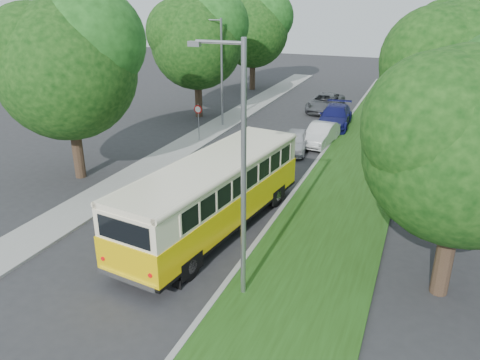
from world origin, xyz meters
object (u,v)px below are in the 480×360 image
at_px(vintage_bus, 214,196).
at_px(car_blue, 335,117).
at_px(car_silver, 295,141).
at_px(lamppost_near, 241,168).
at_px(lamppost_far, 220,69).
at_px(car_white, 321,134).
at_px(car_grey, 325,103).

bearing_deg(vintage_bus, car_blue, 93.33).
height_order(car_silver, car_blue, car_blue).
bearing_deg(lamppost_near, car_silver, 99.00).
xyz_separation_m(lamppost_far, car_white, (7.70, -1.69, -3.44)).
bearing_deg(car_silver, car_white, 52.49).
distance_m(lamppost_far, car_grey, 10.15).
xyz_separation_m(lamppost_near, car_silver, (-2.35, 14.85, -3.72)).
distance_m(car_silver, car_blue, 6.65).
bearing_deg(car_grey, car_silver, -84.75).
bearing_deg(car_white, lamppost_near, -80.49).
xyz_separation_m(car_silver, car_white, (1.15, 1.95, 0.03)).
distance_m(lamppost_near, car_grey, 26.33).
distance_m(lamppost_far, vintage_bus, 16.34).
relative_size(lamppost_near, car_grey, 1.58).
bearing_deg(car_grey, lamppost_near, -81.13).
relative_size(car_white, car_grey, 0.81).
relative_size(lamppost_near, vintage_bus, 0.77).
height_order(car_blue, car_grey, car_blue).
height_order(vintage_bus, car_grey, vintage_bus).
relative_size(lamppost_far, car_silver, 1.96).
height_order(vintage_bus, car_blue, vintage_bus).
distance_m(car_silver, car_white, 2.26).
bearing_deg(lamppost_near, car_white, 94.11).
bearing_deg(car_grey, car_white, -77.06).
relative_size(car_silver, car_white, 0.93).
relative_size(vintage_bus, car_white, 2.53).
height_order(lamppost_far, vintage_bus, lamppost_far).
bearing_deg(lamppost_far, car_blue, 20.70).
bearing_deg(vintage_bus, car_grey, 98.54).
distance_m(lamppost_near, car_white, 17.25).
height_order(lamppost_near, car_blue, lamppost_near).
height_order(lamppost_near, vintage_bus, lamppost_near).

